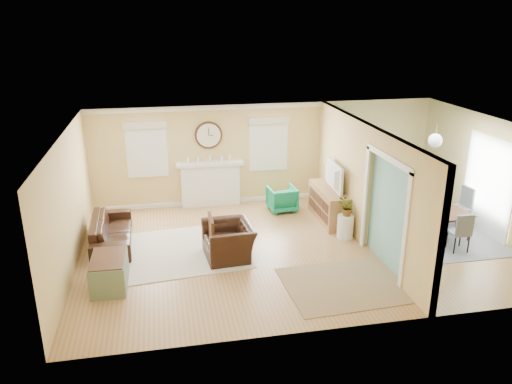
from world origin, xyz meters
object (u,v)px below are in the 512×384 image
(sofa, at_px, (112,231))
(credenza, at_px, (329,204))
(eames_chair, at_px, (229,241))
(green_chair, at_px, (282,199))
(dining_table, at_px, (433,218))

(sofa, height_order, credenza, credenza)
(eames_chair, xyz_separation_m, green_chair, (1.69, 2.32, -0.04))
(green_chair, bearing_deg, eames_chair, 49.18)
(sofa, relative_size, green_chair, 3.00)
(eames_chair, bearing_deg, credenza, 114.79)
(eames_chair, xyz_separation_m, dining_table, (4.80, 0.45, -0.05))
(green_chair, bearing_deg, sofa, 12.30)
(green_chair, relative_size, credenza, 0.42)
(credenza, bearing_deg, sofa, -175.33)
(eames_chair, bearing_deg, green_chair, 139.43)
(sofa, relative_size, dining_table, 1.20)
(eames_chair, relative_size, dining_table, 0.63)
(sofa, height_order, green_chair, green_chair)
(credenza, bearing_deg, eames_chair, -150.80)
(green_chair, relative_size, dining_table, 0.40)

